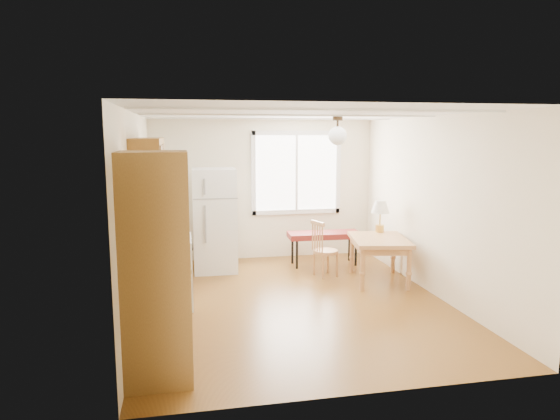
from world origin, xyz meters
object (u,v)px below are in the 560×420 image
object	(u,v)px
refrigerator	(215,220)
dining_table	(379,244)
chair	(321,246)
bench	(324,236)

from	to	relation	value
refrigerator	dining_table	bearing A→B (deg)	-22.96
chair	dining_table	bearing A→B (deg)	-44.24
refrigerator	chair	bearing A→B (deg)	-21.69
chair	bench	bearing A→B (deg)	53.54
bench	dining_table	distance (m)	1.24
refrigerator	dining_table	world-z (taller)	refrigerator
dining_table	chair	size ratio (longest dim) A/B	1.37
bench	chair	size ratio (longest dim) A/B	1.42
bench	chair	distance (m)	0.74
bench	refrigerator	bearing A→B (deg)	-178.34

